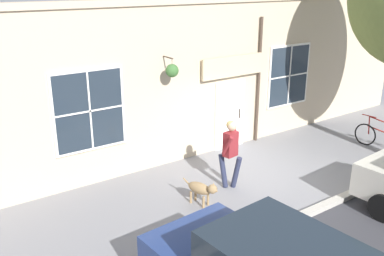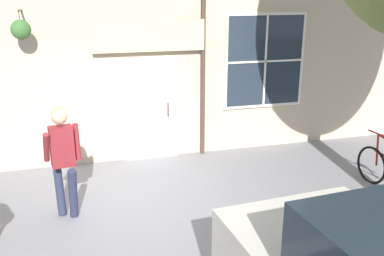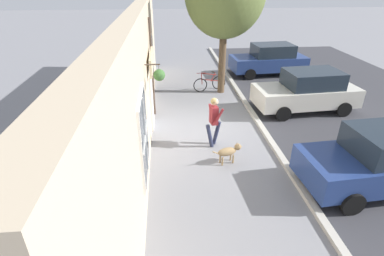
# 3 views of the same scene
# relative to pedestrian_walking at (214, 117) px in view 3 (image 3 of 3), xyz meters

# --- Properties ---
(ground_plane) EXTENTS (90.00, 90.00, 0.00)m
(ground_plane) POSITION_rel_pedestrian_walking_xyz_m (0.06, 0.94, -1.07)
(ground_plane) COLOR gray
(curb_and_road) EXTENTS (10.10, 28.00, 0.12)m
(curb_and_road) POSITION_rel_pedestrian_walking_xyz_m (5.91, 0.94, -1.05)
(curb_and_road) COLOR #B2ADA3
(curb_and_road) RESTS_ON ground_plane
(storefront_facade) EXTENTS (0.95, 18.00, 4.49)m
(storefront_facade) POSITION_rel_pedestrian_walking_xyz_m (-2.28, 0.95, 1.19)
(storefront_facade) COLOR #C6B293
(storefront_facade) RESTS_ON ground_plane
(pedestrian_walking) EXTENTS (0.59, 0.55, 1.76)m
(pedestrian_walking) POSITION_rel_pedestrian_walking_xyz_m (0.00, 0.00, 0.00)
(pedestrian_walking) COLOR #282D47
(pedestrian_walking) RESTS_ON ground_plane
(dog_on_leash) EXTENTS (1.00, 0.44, 0.64)m
(dog_on_leash) POSITION_rel_pedestrian_walking_xyz_m (0.32, -1.10, -0.66)
(dog_on_leash) COLOR #997A51
(dog_on_leash) RESTS_ON ground_plane
(leaning_bicycle) EXTENTS (1.70, 0.41, 1.01)m
(leaning_bicycle) POSITION_rel_pedestrian_walking_xyz_m (0.67, 5.53, -0.69)
(leaning_bicycle) COLOR black
(leaning_bicycle) RESTS_ON ground_plane
(parked_car_nearest_curb) EXTENTS (4.41, 2.17, 1.75)m
(parked_car_nearest_curb) POSITION_rel_pedestrian_walking_xyz_m (4.21, -2.65, -0.19)
(parked_car_nearest_curb) COLOR navy
(parked_car_nearest_curb) RESTS_ON ground_plane
(parked_car_mid_block) EXTENTS (4.41, 2.17, 1.75)m
(parked_car_mid_block) POSITION_rel_pedestrian_walking_xyz_m (4.44, 2.65, -0.19)
(parked_car_mid_block) COLOR beige
(parked_car_mid_block) RESTS_ON ground_plane
(parked_car_far_end) EXTENTS (4.41, 2.17, 1.75)m
(parked_car_far_end) POSITION_rel_pedestrian_walking_xyz_m (4.51, 7.94, -0.19)
(parked_car_far_end) COLOR navy
(parked_car_far_end) RESTS_ON ground_plane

